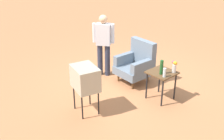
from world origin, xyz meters
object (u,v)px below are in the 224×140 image
object	(u,v)px
flower_vase	(174,66)
side_table	(162,76)
person_standing	(103,42)
bottle_short_clear	(164,73)
armchair	(136,63)
tv_on_stand	(85,78)
bottle_wine_green	(162,67)

from	to	relation	value
flower_vase	side_table	bearing A→B (deg)	-135.99
person_standing	flower_vase	xyz separation A→B (m)	(2.01, 0.32, -0.11)
side_table	flower_vase	distance (m)	0.36
bottle_short_clear	flower_vase	distance (m)	0.34
person_standing	bottle_short_clear	bearing A→B (deg)	-0.37
person_standing	armchair	bearing A→B (deg)	24.82
person_standing	flower_vase	distance (m)	2.04
side_table	flower_vase	bearing A→B (deg)	44.01
armchair	tv_on_stand	distance (m)	1.86
side_table	person_standing	distance (m)	1.87
bottle_short_clear	armchair	bearing A→B (deg)	161.42
side_table	armchair	bearing A→B (deg)	166.60
armchair	flower_vase	world-z (taller)	armchair
tv_on_stand	bottle_short_clear	distance (m)	1.66
flower_vase	tv_on_stand	bearing A→B (deg)	-116.54
bottle_short_clear	bottle_wine_green	xyz separation A→B (m)	(-0.14, 0.06, 0.06)
side_table	bottle_wine_green	distance (m)	0.29
person_standing	bottle_wine_green	xyz separation A→B (m)	(1.88, 0.05, -0.10)
tv_on_stand	flower_vase	xyz separation A→B (m)	(0.87, 1.75, 0.04)
side_table	tv_on_stand	distance (m)	1.73
person_standing	flower_vase	bearing A→B (deg)	9.18
tv_on_stand	bottle_wine_green	bearing A→B (deg)	63.34
armchair	side_table	bearing A→B (deg)	-13.40
tv_on_stand	flower_vase	distance (m)	1.96
bottle_wine_green	tv_on_stand	bearing A→B (deg)	-116.66
armchair	side_table	size ratio (longest dim) A/B	1.57
person_standing	bottle_wine_green	size ratio (longest dim) A/B	5.12
armchair	bottle_short_clear	xyz separation A→B (m)	(1.18, -0.40, 0.28)
armchair	bottle_short_clear	world-z (taller)	armchair
person_standing	flower_vase	world-z (taller)	person_standing
bottle_short_clear	flower_vase	xyz separation A→B (m)	(-0.00, 0.34, 0.05)
bottle_wine_green	flower_vase	world-z (taller)	bottle_wine_green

